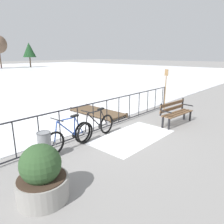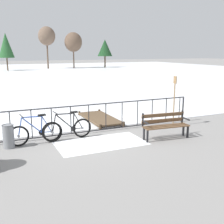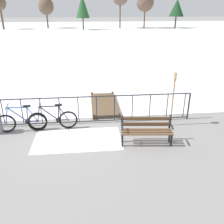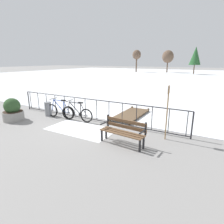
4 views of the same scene
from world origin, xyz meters
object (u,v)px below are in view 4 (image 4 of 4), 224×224
(bicycle_near_railing, at_px, (61,111))
(park_bench, at_px, (123,130))
(trash_bin, at_px, (48,109))
(bicycle_second, at_px, (77,114))
(oar_upright, at_px, (167,109))
(planter_with_shrub, at_px, (13,111))

(bicycle_near_railing, height_order, park_bench, bicycle_near_railing)
(trash_bin, bearing_deg, bicycle_second, 1.58)
(bicycle_second, xyz_separation_m, park_bench, (3.04, -1.21, 0.14))
(bicycle_near_railing, height_order, oar_upright, oar_upright)
(bicycle_near_railing, xyz_separation_m, park_bench, (4.10, -1.21, 0.14))
(park_bench, height_order, trash_bin, park_bench)
(planter_with_shrub, bearing_deg, bicycle_second, 27.45)
(bicycle_near_railing, bearing_deg, park_bench, -16.44)
(bicycle_second, distance_m, oar_upright, 4.29)
(park_bench, xyz_separation_m, trash_bin, (-4.93, 1.16, -0.14))
(bicycle_near_railing, relative_size, oar_upright, 0.86)
(bicycle_near_railing, xyz_separation_m, trash_bin, (-0.82, -0.06, 0.00))
(bicycle_near_railing, relative_size, park_bench, 1.04)
(planter_with_shrub, xyz_separation_m, trash_bin, (0.87, 1.38, -0.10))
(bicycle_near_railing, bearing_deg, planter_with_shrub, -139.74)
(planter_with_shrub, distance_m, trash_bin, 1.63)
(bicycle_second, bearing_deg, park_bench, -21.64)
(bicycle_near_railing, distance_m, park_bench, 4.28)
(planter_with_shrub, bearing_deg, trash_bin, 57.77)
(planter_with_shrub, xyz_separation_m, oar_upright, (6.97, 1.33, 0.66))
(bicycle_second, height_order, park_bench, bicycle_second)
(park_bench, distance_m, planter_with_shrub, 5.80)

